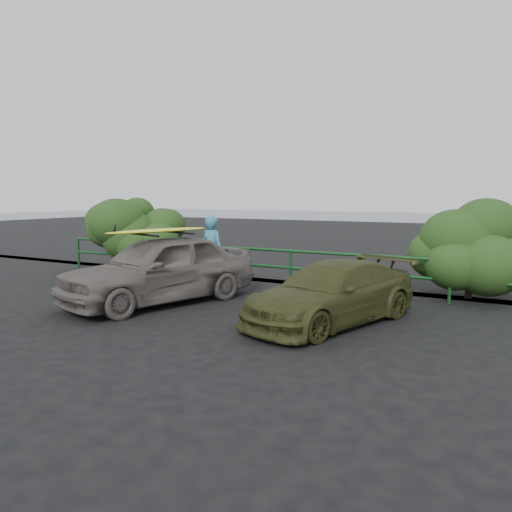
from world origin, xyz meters
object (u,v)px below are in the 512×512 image
(olive_vehicle, at_px, (331,293))
(man, at_px, (212,252))
(guardrail, at_px, (257,266))
(sedan, at_px, (160,269))
(surfboard, at_px, (159,230))

(olive_vehicle, xyz_separation_m, man, (-4.16, 2.11, 0.37))
(olive_vehicle, bearing_deg, guardrail, 155.80)
(guardrail, distance_m, sedan, 3.21)
(olive_vehicle, bearing_deg, sedan, -159.97)
(guardrail, relative_size, surfboard, 5.27)
(guardrail, xyz_separation_m, man, (-0.92, -0.83, 0.44))
(surfboard, bearing_deg, sedan, 80.04)
(guardrail, height_order, sedan, sedan)
(sedan, relative_size, surfboard, 1.75)
(olive_vehicle, distance_m, man, 4.68)
(guardrail, xyz_separation_m, sedan, (-0.87, -3.08, 0.27))
(man, height_order, surfboard, man)
(guardrail, bearing_deg, surfboard, -105.81)
(olive_vehicle, xyz_separation_m, surfboard, (-4.11, -0.15, 1.08))
(olive_vehicle, relative_size, surfboard, 1.53)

